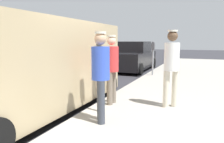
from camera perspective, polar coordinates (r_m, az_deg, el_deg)
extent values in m
plane|color=#2D2D33|center=(5.57, -16.61, -10.00)|extent=(80.00, 80.00, 0.00)
cube|color=#9E998E|center=(4.40, 23.04, -14.16)|extent=(5.00, 32.00, 0.15)
cylinder|color=gray|center=(4.76, -3.35, -3.68)|extent=(0.07, 0.07, 1.15)
cube|color=#4C4C51|center=(4.67, -3.42, 4.94)|extent=(0.14, 0.18, 0.28)
sphere|color=#47474C|center=(4.67, -3.44, 7.02)|extent=(0.12, 0.12, 0.12)
cylinder|color=gray|center=(10.02, 10.55, 2.34)|extent=(0.07, 0.07, 1.15)
cube|color=#4C4C51|center=(9.98, 10.66, 6.43)|extent=(0.14, 0.18, 0.28)
sphere|color=#47474C|center=(9.97, 10.68, 7.40)|extent=(0.12, 0.12, 0.12)
cylinder|color=beige|center=(5.35, 16.05, -4.30)|extent=(0.14, 0.14, 0.86)
cylinder|color=beige|center=(5.25, 13.92, -4.45)|extent=(0.14, 0.14, 0.86)
cylinder|color=white|center=(5.19, 15.29, 3.73)|extent=(0.34, 0.34, 0.64)
sphere|color=brown|center=(5.18, 15.49, 8.88)|extent=(0.23, 0.23, 0.23)
cylinder|color=silver|center=(5.19, 15.53, 10.16)|extent=(0.22, 0.22, 0.04)
cylinder|color=#383D47|center=(4.09, -2.83, -8.02)|extent=(0.14, 0.14, 0.82)
cylinder|color=#383D47|center=(4.30, -3.00, -7.22)|extent=(0.14, 0.14, 0.82)
cylinder|color=blue|center=(4.07, -2.99, 2.16)|extent=(0.34, 0.34, 0.61)
sphere|color=tan|center=(4.04, -3.04, 8.48)|extent=(0.22, 0.22, 0.22)
cylinder|color=silver|center=(4.05, -3.05, 10.05)|extent=(0.21, 0.21, 0.04)
cylinder|color=#726656|center=(5.48, 0.34, -3.98)|extent=(0.14, 0.14, 0.80)
cylinder|color=#726656|center=(5.28, -0.61, -4.43)|extent=(0.14, 0.14, 0.80)
cylinder|color=red|center=(5.28, -0.13, 3.26)|extent=(0.34, 0.34, 0.60)
sphere|color=beige|center=(5.26, -0.13, 8.04)|extent=(0.22, 0.22, 0.22)
cylinder|color=silver|center=(5.26, -0.13, 9.22)|extent=(0.21, 0.21, 0.04)
cube|color=tan|center=(5.36, -18.92, 2.00)|extent=(2.02, 5.21, 1.96)
cylinder|color=black|center=(6.72, -0.65, -3.59)|extent=(0.22, 0.68, 0.68)
cylinder|color=black|center=(7.65, -13.86, -2.39)|extent=(0.22, 0.68, 0.68)
cube|color=black|center=(12.67, 5.40, 3.06)|extent=(1.85, 4.41, 0.89)
cube|color=black|center=(12.84, 5.73, 6.44)|extent=(1.62, 1.99, 0.60)
cylinder|color=black|center=(10.89, 7.25, 0.60)|extent=(0.22, 0.60, 0.60)
cylinder|color=black|center=(11.45, -1.11, 1.02)|extent=(0.22, 0.60, 0.60)
cylinder|color=black|center=(14.09, 10.66, 2.20)|extent=(0.22, 0.60, 0.60)
cylinder|color=black|center=(14.52, 3.99, 2.48)|extent=(0.22, 0.60, 0.60)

